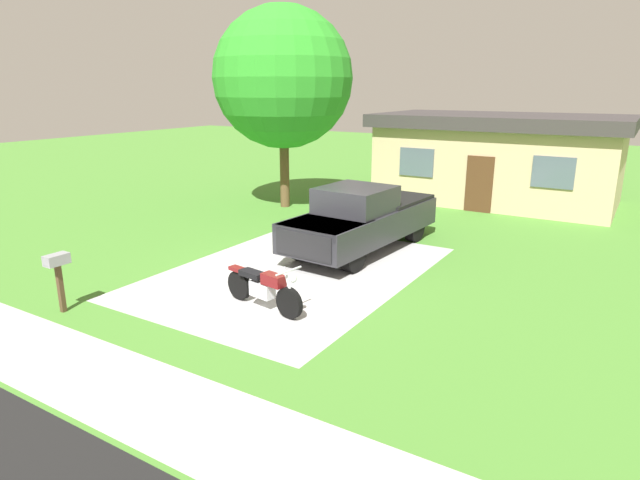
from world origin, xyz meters
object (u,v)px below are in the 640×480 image
(pickup_truck, at_px, (364,217))
(neighbor_house, at_px, (498,157))
(motorcycle, at_px, (264,288))
(shade_tree, at_px, (283,78))
(mailbox, at_px, (58,267))

(pickup_truck, xyz_separation_m, neighbor_house, (1.42, 9.17, 0.84))
(pickup_truck, relative_size, neighbor_house, 0.60)
(motorcycle, height_order, shade_tree, shade_tree)
(motorcycle, xyz_separation_m, neighbor_house, (1.21, 14.16, 1.32))
(motorcycle, distance_m, shade_tree, 11.14)
(mailbox, bearing_deg, shade_tree, 100.58)
(neighbor_house, bearing_deg, shade_tree, -140.55)
(shade_tree, height_order, neighbor_house, shade_tree)
(motorcycle, relative_size, shade_tree, 0.29)
(mailbox, distance_m, neighbor_house, 17.18)
(motorcycle, bearing_deg, mailbox, -146.01)
(motorcycle, relative_size, pickup_truck, 0.38)
(motorcycle, bearing_deg, pickup_truck, 92.36)
(motorcycle, bearing_deg, neighbor_house, 85.10)
(shade_tree, relative_size, neighbor_house, 0.78)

